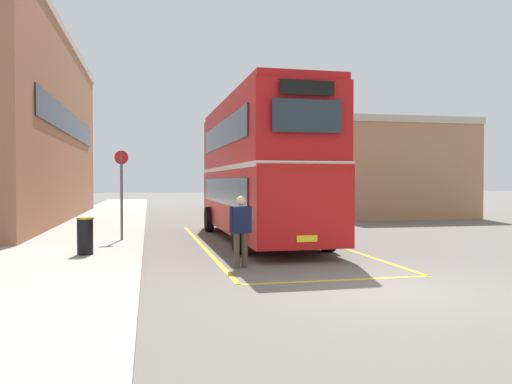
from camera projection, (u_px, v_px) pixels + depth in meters
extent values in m
plane|color=#66605B|center=(245.00, 225.00, 23.61)|extent=(135.60, 135.60, 0.00)
cube|color=#A39E93|center=(103.00, 222.00, 24.62)|extent=(4.00, 57.60, 0.14)
cube|color=#9E6647|center=(4.00, 132.00, 24.39)|extent=(5.96, 21.01, 8.73)
cube|color=#232D38|center=(71.00, 124.00, 25.00)|extent=(0.06, 15.97, 1.10)
cube|color=#BCB29E|center=(3.00, 36.00, 24.29)|extent=(6.08, 21.13, 0.36)
cube|color=#AD7A56|center=(361.00, 174.00, 33.47)|extent=(7.50, 14.78, 5.03)
cube|color=#232D38|center=(305.00, 170.00, 32.69)|extent=(0.06, 11.23, 1.10)
cube|color=#BCB29E|center=(361.00, 132.00, 33.41)|extent=(7.62, 14.90, 0.36)
cylinder|color=black|center=(209.00, 219.00, 20.41)|extent=(0.29, 1.00, 1.00)
cylinder|color=black|center=(272.00, 218.00, 20.97)|extent=(0.29, 1.00, 1.00)
cylinder|color=black|center=(239.00, 236.00, 14.07)|extent=(0.29, 1.00, 1.00)
cylinder|color=black|center=(328.00, 234.00, 14.63)|extent=(0.29, 1.00, 1.00)
cube|color=#B71414|center=(259.00, 199.00, 17.50)|extent=(2.64, 10.51, 2.10)
cube|color=#B71414|center=(259.00, 138.00, 17.46)|extent=(2.64, 10.30, 2.10)
cube|color=#B71414|center=(259.00, 104.00, 17.43)|extent=(2.54, 10.19, 0.20)
cube|color=silver|center=(259.00, 169.00, 17.48)|extent=(2.67, 10.40, 0.14)
cube|color=#232D38|center=(222.00, 191.00, 17.22)|extent=(0.15, 8.59, 0.84)
cube|color=#232D38|center=(222.00, 134.00, 17.18)|extent=(0.15, 8.59, 0.84)
cube|color=#232D38|center=(294.00, 190.00, 17.77)|extent=(0.15, 8.59, 0.84)
cube|color=#232D38|center=(294.00, 136.00, 17.73)|extent=(0.15, 8.59, 0.84)
cube|color=#232D38|center=(307.00, 116.00, 12.32)|extent=(1.75, 0.06, 0.80)
cube|color=black|center=(307.00, 88.00, 12.31)|extent=(1.37, 0.06, 0.36)
cube|color=#232D38|center=(232.00, 186.00, 22.62)|extent=(2.00, 0.07, 1.00)
cube|color=yellow|center=(307.00, 239.00, 12.39)|extent=(0.52, 0.04, 0.16)
cylinder|color=black|center=(226.00, 200.00, 41.72)|extent=(0.37, 0.94, 0.92)
cylinder|color=black|center=(256.00, 200.00, 41.94)|extent=(0.37, 0.94, 0.92)
cylinder|color=black|center=(229.00, 203.00, 35.79)|extent=(0.37, 0.94, 0.92)
cylinder|color=black|center=(263.00, 203.00, 36.00)|extent=(0.37, 0.94, 0.92)
cube|color=silver|center=(243.00, 187.00, 38.84)|extent=(3.48, 10.14, 2.60)
cube|color=silver|center=(243.00, 169.00, 38.81)|extent=(3.30, 9.73, 0.12)
cube|color=#232D38|center=(228.00, 182.00, 38.72)|extent=(0.97, 7.90, 0.96)
cube|color=#232D38|center=(259.00, 182.00, 38.93)|extent=(0.97, 7.90, 0.96)
cube|color=#232D38|center=(240.00, 183.00, 43.80)|extent=(1.85, 0.26, 1.10)
cylinder|color=#473828|center=(245.00, 250.00, 11.99)|extent=(0.14, 0.14, 0.82)
cylinder|color=#473828|center=(237.00, 251.00, 11.88)|extent=(0.14, 0.14, 0.82)
cube|color=#141938|center=(241.00, 220.00, 11.92)|extent=(0.52, 0.37, 0.61)
cylinder|color=#141938|center=(249.00, 218.00, 12.04)|extent=(0.09, 0.09, 0.58)
cylinder|color=#141938|center=(232.00, 219.00, 11.79)|extent=(0.09, 0.09, 0.58)
sphere|color=beige|center=(241.00, 201.00, 11.89)|extent=(0.22, 0.22, 0.22)
cylinder|color=black|center=(85.00, 237.00, 13.10)|extent=(0.40, 0.40, 0.91)
cylinder|color=olive|center=(85.00, 218.00, 13.09)|extent=(0.43, 0.43, 0.04)
cylinder|color=#4C4C51|center=(122.00, 196.00, 16.37)|extent=(0.08, 0.08, 2.82)
cylinder|color=red|center=(121.00, 157.00, 16.35)|extent=(0.43, 0.15, 0.44)
cube|color=gold|center=(202.00, 245.00, 16.06)|extent=(0.29, 12.48, 0.01)
cube|color=gold|center=(325.00, 242.00, 16.95)|extent=(0.29, 12.48, 0.01)
cube|color=gold|center=(338.00, 280.00, 10.42)|extent=(4.22, 0.18, 0.01)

